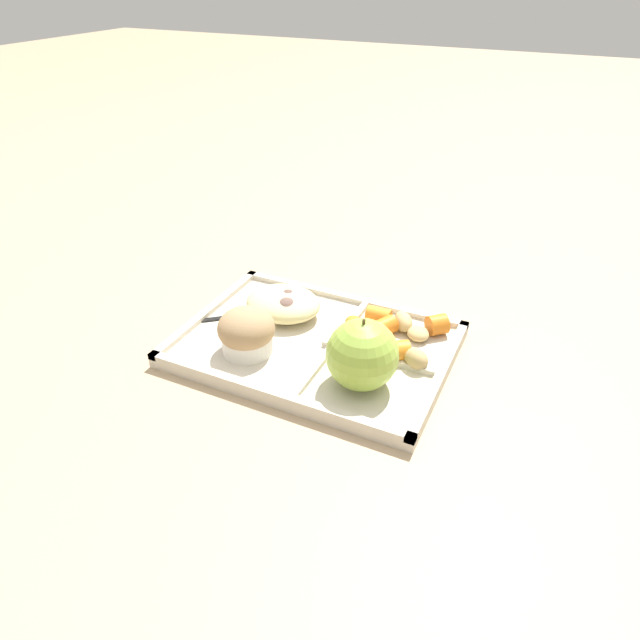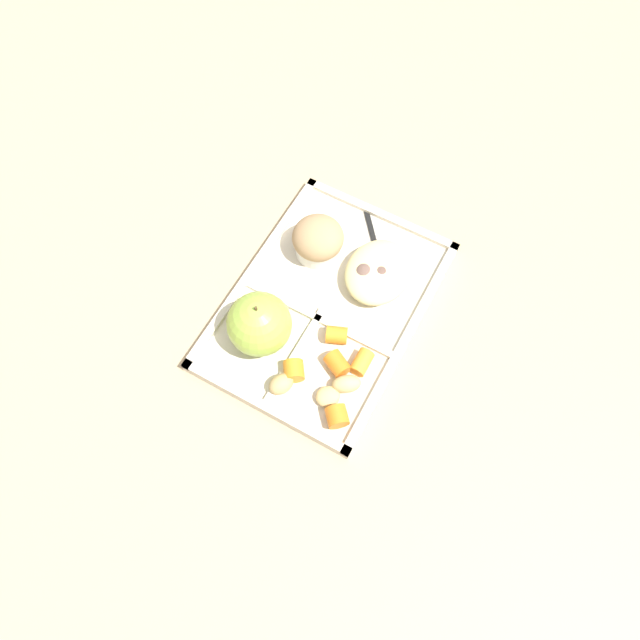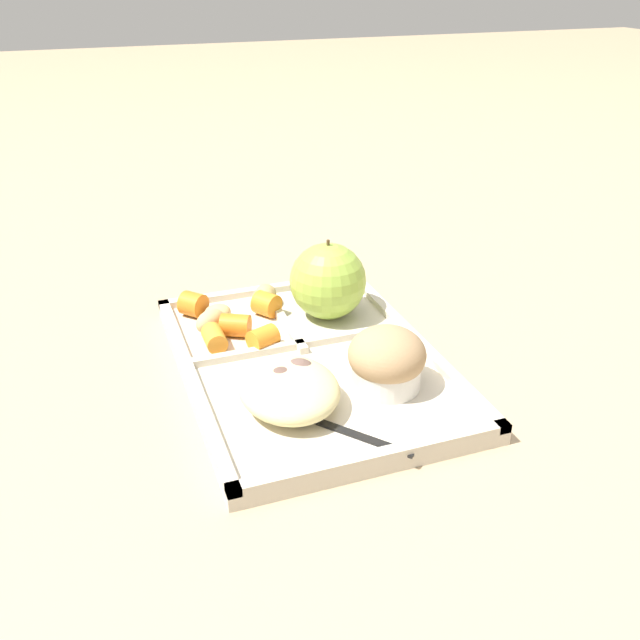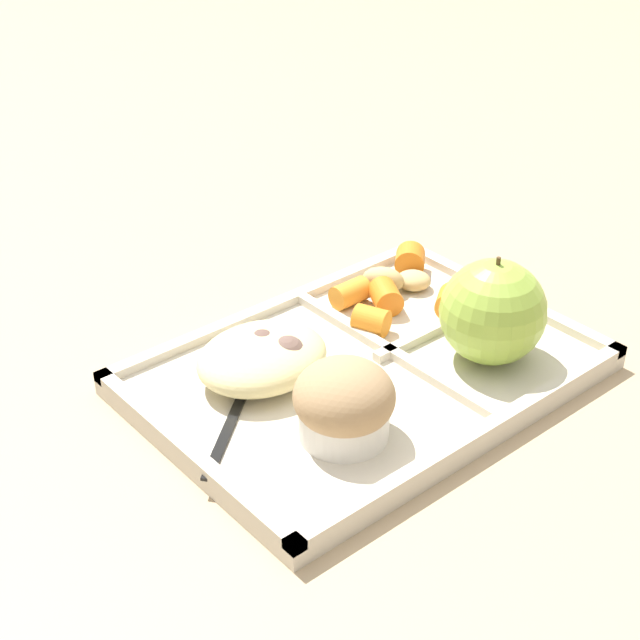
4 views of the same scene
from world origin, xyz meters
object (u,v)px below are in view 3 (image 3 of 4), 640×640
plastic_fork (318,422)px  lunch_tray (308,364)px  green_apple (328,281)px  bran_muffin (387,360)px

plastic_fork → lunch_tray: bearing=165.6°
plastic_fork → green_apple: bearing=157.2°
lunch_tray → plastic_fork: 0.11m
lunch_tray → plastic_fork: lunch_tray is taller
green_apple → bran_muffin: 0.16m
green_apple → plastic_fork: green_apple is taller
green_apple → bran_muffin: size_ratio=1.25×
bran_muffin → plastic_fork: 0.09m
green_apple → bran_muffin: green_apple is taller
bran_muffin → plastic_fork: bearing=-66.7°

